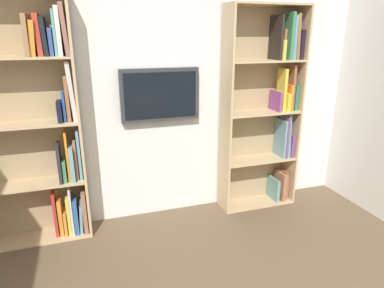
% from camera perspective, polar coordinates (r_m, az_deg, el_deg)
% --- Properties ---
extents(wall_back, '(4.52, 0.06, 2.70)m').
position_cam_1_polar(wall_back, '(3.31, -7.10, 9.65)').
color(wall_back, silver).
rests_on(wall_back, ground).
extents(bookshelf_left, '(0.83, 0.28, 2.12)m').
position_cam_1_polar(bookshelf_left, '(3.65, 13.03, 5.88)').
color(bookshelf_left, tan).
rests_on(bookshelf_left, ground).
extents(bookshelf_right, '(0.91, 0.28, 2.22)m').
position_cam_1_polar(bookshelf_right, '(3.17, -24.59, 2.99)').
color(bookshelf_right, tan).
rests_on(bookshelf_right, ground).
extents(wall_mounted_tv, '(0.77, 0.07, 0.51)m').
position_cam_1_polar(wall_mounted_tv, '(3.26, -5.47, 8.38)').
color(wall_mounted_tv, '#333338').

